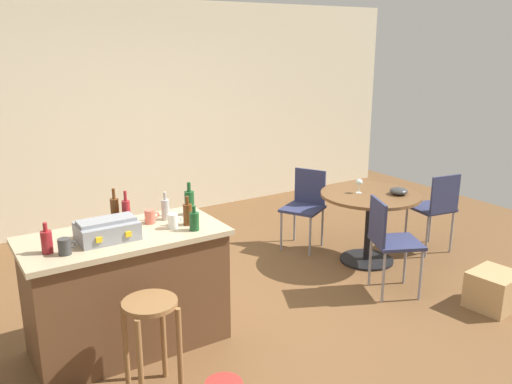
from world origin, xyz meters
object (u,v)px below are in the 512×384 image
(wooden_stool, at_px, (151,326))
(cup_1, at_px, (150,217))
(toolbox, at_px, (107,230))
(cup_0, at_px, (65,246))
(bottle_2, at_px, (194,221))
(bottle_3, at_px, (47,241))
(bottle_4, at_px, (126,212))
(folding_chair_near, at_px, (389,238))
(bottle_5, at_px, (189,202))
(bottle_6, at_px, (165,209))
(cup_2, at_px, (173,221))
(wine_glass, at_px, (359,183))
(folding_chair_far, at_px, (435,206))
(cardboard_box, at_px, (493,290))
(kitchen_island, at_px, (127,290))
(folding_chair_left, at_px, (305,203))
(dining_table, at_px, (369,210))
(bottle_0, at_px, (115,211))
(serving_bowl, at_px, (399,191))

(wooden_stool, bearing_deg, cup_1, 66.92)
(toolbox, relative_size, cup_0, 3.41)
(bottle_2, height_order, bottle_3, bottle_3)
(bottle_4, bearing_deg, folding_chair_near, -14.73)
(bottle_5, relative_size, bottle_6, 1.20)
(cup_2, bearing_deg, wine_glass, 9.84)
(folding_chair_far, bearing_deg, cardboard_box, -116.87)
(kitchen_island, bearing_deg, folding_chair_left, 21.06)
(wooden_stool, distance_m, dining_table, 2.83)
(bottle_0, height_order, bottle_4, bottle_0)
(bottle_4, height_order, cup_2, bottle_4)
(wine_glass, xyz_separation_m, cardboard_box, (0.29, -1.39, -0.68))
(bottle_4, distance_m, cardboard_box, 3.13)
(bottle_0, xyz_separation_m, cup_1, (0.23, -0.10, -0.06))
(dining_table, bearing_deg, kitchen_island, -175.33)
(dining_table, bearing_deg, bottle_0, -179.85)
(bottle_0, bearing_deg, wooden_stool, -95.80)
(kitchen_island, distance_m, cup_1, 0.57)
(folding_chair_far, xyz_separation_m, bottle_2, (-2.94, -0.23, 0.44))
(dining_table, relative_size, cup_0, 8.51)
(folding_chair_near, xyz_separation_m, bottle_2, (-1.79, 0.21, 0.43))
(bottle_2, bearing_deg, folding_chair_left, 30.55)
(bottle_2, relative_size, bottle_3, 0.89)
(cup_1, height_order, cup_2, cup_2)
(serving_bowl, bearing_deg, folding_chair_far, -1.32)
(bottle_4, xyz_separation_m, cup_2, (0.27, -0.24, -0.05))
(folding_chair_far, xyz_separation_m, toolbox, (-3.53, -0.07, 0.43))
(folding_chair_near, height_order, bottle_3, bottle_3)
(folding_chair_near, height_order, cardboard_box, folding_chair_near)
(serving_bowl, distance_m, cardboard_box, 1.29)
(folding_chair_far, distance_m, toolbox, 3.56)
(folding_chair_left, xyz_separation_m, cardboard_box, (0.50, -2.00, -0.35))
(wooden_stool, xyz_separation_m, toolbox, (-0.06, 0.59, 0.47))
(dining_table, relative_size, cardboard_box, 2.54)
(folding_chair_far, distance_m, bottle_6, 3.05)
(bottle_3, relative_size, cup_1, 1.78)
(folding_chair_near, bearing_deg, bottle_4, 165.27)
(folding_chair_far, distance_m, wine_glass, 0.96)
(bottle_3, bearing_deg, folding_chair_far, 1.57)
(wine_glass, bearing_deg, bottle_4, -176.71)
(wooden_stool, height_order, bottle_5, bottle_5)
(bottle_0, distance_m, bottle_5, 0.58)
(bottle_3, distance_m, serving_bowl, 3.37)
(bottle_0, xyz_separation_m, cardboard_box, (2.82, -1.31, -0.84))
(cup_2, bearing_deg, bottle_6, 80.94)
(serving_bowl, bearing_deg, folding_chair_near, -141.79)
(bottle_5, bearing_deg, cup_0, -163.08)
(cup_1, height_order, wine_glass, cup_1)
(dining_table, relative_size, toolbox, 2.49)
(kitchen_island, bearing_deg, dining_table, 4.67)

